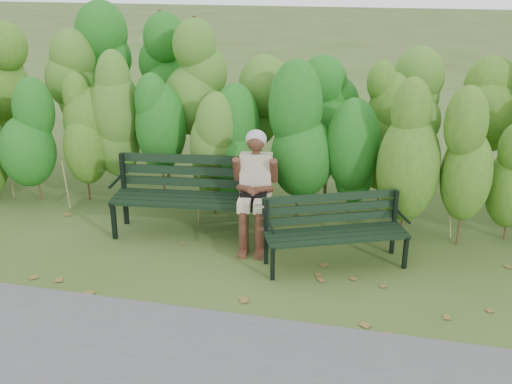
# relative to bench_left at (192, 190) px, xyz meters

# --- Properties ---
(ground) EXTENTS (80.00, 80.00, 0.00)m
(ground) POSITION_rel_bench_left_xyz_m (0.89, -0.76, -0.55)
(ground) COLOR #344914
(hedge_band) EXTENTS (11.04, 1.67, 2.42)m
(hedge_band) POSITION_rel_bench_left_xyz_m (0.89, 1.10, 0.71)
(hedge_band) COLOR #47381E
(hedge_band) RESTS_ON ground
(leaf_litter) EXTENTS (5.72, 2.00, 0.01)m
(leaf_litter) POSITION_rel_bench_left_xyz_m (0.87, -0.85, -0.55)
(leaf_litter) COLOR brown
(leaf_litter) RESTS_ON ground
(bench_left) EXTENTS (1.92, 0.82, 0.93)m
(bench_left) POSITION_rel_bench_left_xyz_m (0.00, 0.00, 0.00)
(bench_left) COLOR black
(bench_left) RESTS_ON ground
(bench_right) EXTENTS (1.60, 1.05, 0.77)m
(bench_right) POSITION_rel_bench_left_xyz_m (1.77, -0.44, -0.10)
(bench_right) COLOR black
(bench_right) RESTS_ON ground
(seated_woman) EXTENTS (0.54, 0.79, 1.33)m
(seated_woman) POSITION_rel_bench_left_xyz_m (0.81, -0.10, 0.21)
(seated_woman) COLOR #BAA88D
(seated_woman) RESTS_ON ground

